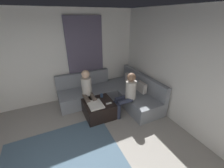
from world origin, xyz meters
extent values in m
cube|color=silver|center=(0.00, 2.94, 1.35)|extent=(6.00, 0.12, 2.70)
cube|color=silver|center=(-2.94, 0.00, 1.35)|extent=(0.12, 6.00, 2.70)
cube|color=#595166|center=(-2.84, 1.30, 1.25)|extent=(0.06, 1.10, 2.50)
cube|color=gray|center=(-1.78, 2.41, 0.21)|extent=(2.10, 0.85, 0.42)
cube|color=gray|center=(-1.78, 2.76, 0.65)|extent=(2.10, 0.14, 0.45)
cube|color=gray|center=(-2.41, 1.13, 0.21)|extent=(0.85, 1.70, 0.42)
cube|color=gray|center=(-2.76, 1.13, 0.65)|extent=(0.14, 1.70, 0.45)
cube|color=silver|center=(-2.28, 2.58, 0.54)|extent=(0.36, 0.12, 0.36)
cube|color=silver|center=(-1.58, 2.58, 0.54)|extent=(0.36, 0.12, 0.36)
cube|color=black|center=(-1.58, 1.21, 0.21)|extent=(0.76, 0.76, 0.42)
cube|color=white|center=(-1.48, 1.09, 0.44)|extent=(0.44, 0.36, 0.04)
cylinder|color=#334C72|center=(-1.80, 1.39, 0.47)|extent=(0.08, 0.08, 0.10)
cube|color=white|center=(-1.40, 1.43, 0.43)|extent=(0.05, 0.15, 0.02)
cylinder|color=#2D3347|center=(-1.24, 1.63, 0.21)|extent=(0.12, 0.12, 0.42)
cylinder|color=#2D3347|center=(-1.42, 1.63, 0.21)|extent=(0.12, 0.12, 0.42)
cylinder|color=#2D3347|center=(-1.24, 1.83, 0.48)|extent=(0.12, 0.40, 0.12)
cylinder|color=#2D3347|center=(-1.42, 1.83, 0.48)|extent=(0.12, 0.40, 0.12)
cylinder|color=beige|center=(-1.33, 2.03, 0.73)|extent=(0.28, 0.28, 0.50)
sphere|color=#8C664C|center=(-1.33, 2.03, 1.09)|extent=(0.22, 0.22, 0.22)
cylinder|color=brown|center=(-1.63, 1.13, 0.21)|extent=(0.12, 0.12, 0.42)
cylinder|color=brown|center=(-1.63, 0.95, 0.21)|extent=(0.12, 0.12, 0.42)
cylinder|color=brown|center=(-1.83, 1.13, 0.48)|extent=(0.40, 0.12, 0.12)
cylinder|color=brown|center=(-1.83, 0.95, 0.48)|extent=(0.40, 0.12, 0.12)
cylinder|color=beige|center=(-2.03, 1.04, 0.73)|extent=(0.28, 0.28, 0.50)
sphere|color=#D8AD8C|center=(-2.03, 1.04, 1.09)|extent=(0.22, 0.22, 0.22)
camera|label=1|loc=(1.44, 0.17, 2.50)|focal=22.83mm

